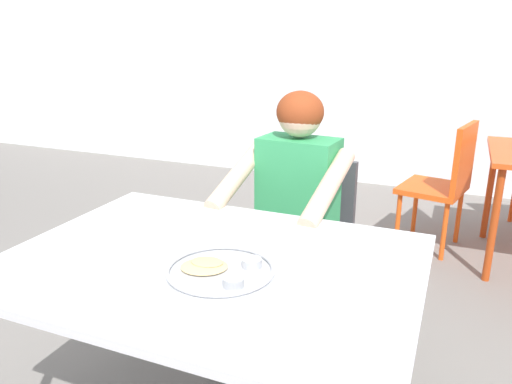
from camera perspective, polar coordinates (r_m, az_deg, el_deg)
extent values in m
cube|color=white|center=(4.85, 16.07, 20.63)|extent=(12.00, 0.12, 3.40)
cube|color=silver|center=(1.55, -5.31, -8.20)|extent=(1.28, 0.94, 0.03)
cylinder|color=#B2B2B7|center=(2.31, -13.17, -9.76)|extent=(0.04, 0.04, 0.71)
cylinder|color=#B2B2B7|center=(1.95, 17.05, -15.75)|extent=(0.04, 0.04, 0.71)
cylinder|color=#B7BABF|center=(1.45, -4.15, -9.33)|extent=(0.32, 0.32, 0.01)
torus|color=#B7BABF|center=(1.45, -4.16, -8.94)|extent=(0.32, 0.32, 0.01)
cylinder|color=#B2B5BA|center=(1.37, -2.65, -10.40)|extent=(0.06, 0.06, 0.03)
cylinder|color=maroon|center=(1.36, -2.65, -10.21)|extent=(0.05, 0.05, 0.01)
cylinder|color=#B2B5BA|center=(1.47, -0.49, -8.24)|extent=(0.06, 0.06, 0.03)
cylinder|color=#C65119|center=(1.47, -0.49, -8.06)|extent=(0.05, 0.05, 0.01)
ellipsoid|color=#DBB77A|center=(1.47, -6.13, -8.60)|extent=(0.17, 0.16, 0.01)
ellipsoid|color=tan|center=(1.48, -5.81, -8.08)|extent=(0.11, 0.08, 0.01)
cube|color=#3F3F44|center=(2.36, 5.09, -6.70)|extent=(0.46, 0.45, 0.04)
cube|color=#3F3F44|center=(2.45, 6.99, -0.48)|extent=(0.40, 0.08, 0.39)
cylinder|color=#3F3F44|center=(2.28, 7.30, -14.14)|extent=(0.03, 0.03, 0.41)
cylinder|color=#3F3F44|center=(2.40, -0.48, -12.20)|extent=(0.03, 0.03, 0.41)
cylinder|color=#3F3F44|center=(2.55, 10.03, -10.60)|extent=(0.03, 0.03, 0.41)
cylinder|color=#3F3F44|center=(2.66, 2.96, -9.08)|extent=(0.03, 0.03, 0.41)
cylinder|color=#343434|center=(2.05, 3.84, -17.41)|extent=(0.10, 0.10, 0.45)
cylinder|color=#343434|center=(2.08, 6.32, -8.59)|extent=(0.16, 0.41, 0.12)
cylinder|color=#343434|center=(2.17, -3.64, -15.25)|extent=(0.10, 0.10, 0.45)
cylinder|color=#343434|center=(2.19, -1.00, -6.99)|extent=(0.16, 0.41, 0.12)
cube|color=#339959|center=(2.21, 4.91, -0.01)|extent=(0.36, 0.23, 0.49)
cylinder|color=beige|center=(1.95, 8.38, 0.45)|extent=(0.12, 0.46, 0.25)
cylinder|color=beige|center=(2.12, -2.08, 2.03)|extent=(0.12, 0.46, 0.25)
sphere|color=beige|center=(2.13, 5.15, 8.89)|extent=(0.19, 0.19, 0.19)
ellipsoid|color=maroon|center=(2.13, 5.16, 9.27)|extent=(0.21, 0.20, 0.18)
cylinder|color=#B33D14|center=(3.16, 25.94, -3.54)|extent=(0.04, 0.04, 0.70)
cylinder|color=#B33D14|center=(3.85, 25.55, 0.09)|extent=(0.04, 0.04, 0.70)
cube|color=#E45117|center=(3.52, 19.83, 0.40)|extent=(0.47, 0.51, 0.04)
cube|color=#E45117|center=(3.42, 23.10, 3.65)|extent=(0.13, 0.41, 0.44)
cylinder|color=#E45117|center=(3.47, 16.19, -3.30)|extent=(0.03, 0.03, 0.40)
cylinder|color=#E45117|center=(3.79, 18.05, -1.68)|extent=(0.03, 0.03, 0.40)
cylinder|color=#E45117|center=(3.39, 21.07, -4.30)|extent=(0.03, 0.03, 0.40)
cylinder|color=#E45117|center=(3.72, 22.53, -2.56)|extent=(0.03, 0.03, 0.40)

